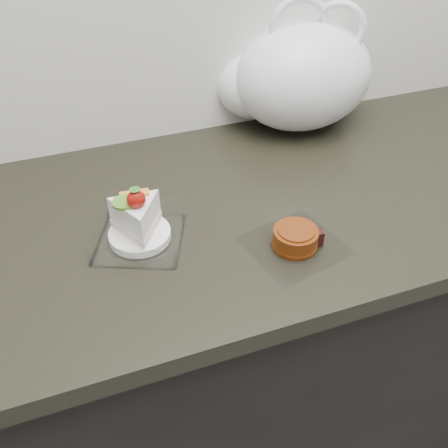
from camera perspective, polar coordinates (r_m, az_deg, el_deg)
The scene contains 4 objects.
counter at distance 1.36m, azimuth 5.95°, elevation -11.72°, with size 2.04×0.64×0.90m.
cake_tray at distance 0.91m, azimuth -9.74°, elevation -0.24°, with size 0.20×0.20×0.12m.
mooncake_wrap at distance 0.90m, azimuth 8.22°, elevation -1.74°, with size 0.19×0.18×0.04m.
plastic_bag at distance 1.24m, azimuth 7.99°, elevation 16.28°, with size 0.42×0.35×0.31m.
Camera 1 is at (-0.41, 0.94, 1.50)m, focal length 40.00 mm.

